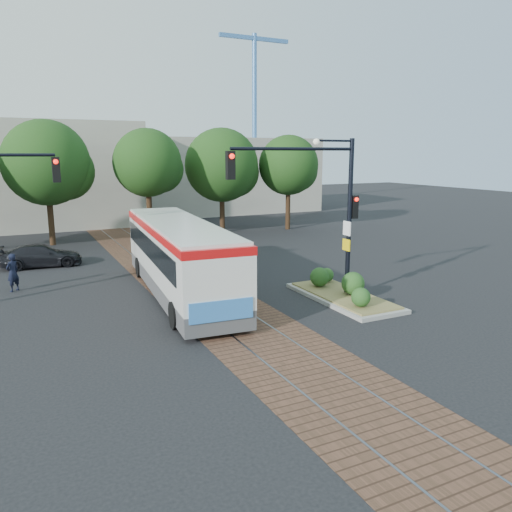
{
  "coord_description": "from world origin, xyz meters",
  "views": [
    {
      "loc": [
        -6.65,
        -16.46,
        5.69
      ],
      "look_at": [
        2.03,
        1.17,
        1.6
      ],
      "focal_mm": 35.0,
      "sensor_mm": 36.0,
      "label": 1
    }
  ],
  "objects_px": {
    "traffic_island": "(342,291)",
    "city_bus": "(179,254)",
    "signal_pole_main": "(323,194)",
    "parked_car": "(41,256)",
    "officer": "(13,273)"
  },
  "relations": [
    {
      "from": "city_bus",
      "to": "traffic_island",
      "type": "bearing_deg",
      "value": -27.64
    },
    {
      "from": "city_bus",
      "to": "officer",
      "type": "xyz_separation_m",
      "value": [
        -6.1,
        3.46,
        -0.86
      ]
    },
    {
      "from": "signal_pole_main",
      "to": "officer",
      "type": "distance_m",
      "value": 13.16
    },
    {
      "from": "signal_pole_main",
      "to": "parked_car",
      "type": "xyz_separation_m",
      "value": [
        -9.38,
        11.34,
        -3.59
      ]
    },
    {
      "from": "traffic_island",
      "to": "signal_pole_main",
      "type": "bearing_deg",
      "value": 174.64
    },
    {
      "from": "city_bus",
      "to": "parked_car",
      "type": "bearing_deg",
      "value": 125.71
    },
    {
      "from": "signal_pole_main",
      "to": "city_bus",
      "type": "bearing_deg",
      "value": 143.4
    },
    {
      "from": "parked_car",
      "to": "traffic_island",
      "type": "bearing_deg",
      "value": -133.3
    },
    {
      "from": "traffic_island",
      "to": "parked_car",
      "type": "relative_size",
      "value": 1.33
    },
    {
      "from": "parked_car",
      "to": "officer",
      "type": "bearing_deg",
      "value": 168.1
    },
    {
      "from": "traffic_island",
      "to": "officer",
      "type": "height_order",
      "value": "officer"
    },
    {
      "from": "traffic_island",
      "to": "officer",
      "type": "relative_size",
      "value": 3.25
    },
    {
      "from": "officer",
      "to": "city_bus",
      "type": "bearing_deg",
      "value": 109.35
    },
    {
      "from": "traffic_island",
      "to": "parked_car",
      "type": "distance_m",
      "value": 15.42
    },
    {
      "from": "traffic_island",
      "to": "city_bus",
      "type": "bearing_deg",
      "value": 147.76
    }
  ]
}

